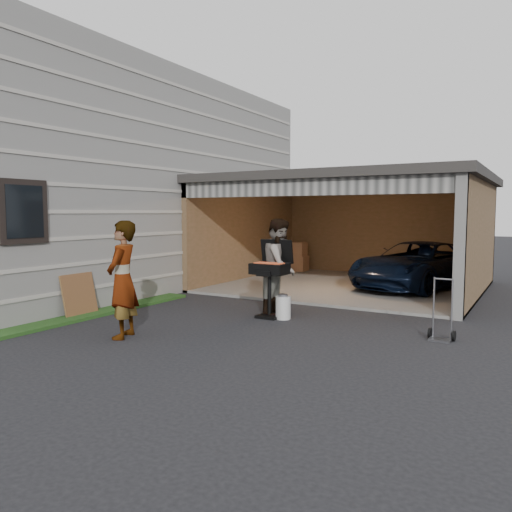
# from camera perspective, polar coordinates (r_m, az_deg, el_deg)

# --- Properties ---
(ground) EXTENTS (80.00, 80.00, 0.00)m
(ground) POSITION_cam_1_polar(r_m,az_deg,el_deg) (8.34, -9.94, -8.85)
(ground) COLOR black
(ground) RESTS_ON ground
(house) EXTENTS (7.00, 11.00, 5.50)m
(house) POSITION_cam_1_polar(r_m,az_deg,el_deg) (15.18, -17.81, 7.64)
(house) COLOR #474744
(house) RESTS_ON ground
(groundcover_strip) EXTENTS (0.50, 8.00, 0.06)m
(groundcover_strip) POSITION_cam_1_polar(r_m,az_deg,el_deg) (9.31, -24.79, -7.59)
(groundcover_strip) COLOR #193814
(groundcover_strip) RESTS_ON ground
(garage) EXTENTS (6.80, 6.30, 2.90)m
(garage) POSITION_cam_1_polar(r_m,az_deg,el_deg) (13.73, 11.15, 4.41)
(garage) COLOR #605E59
(garage) RESTS_ON ground
(minivan) EXTENTS (3.06, 4.62, 1.18)m
(minivan) POSITION_cam_1_polar(r_m,az_deg,el_deg) (13.45, 17.96, -1.21)
(minivan) COLOR black
(minivan) RESTS_ON ground
(woman) EXTENTS (0.66, 0.79, 1.86)m
(woman) POSITION_cam_1_polar(r_m,az_deg,el_deg) (8.15, -15.01, -2.62)
(woman) COLOR #CADBFF
(woman) RESTS_ON ground
(man) EXTENTS (0.77, 0.95, 1.87)m
(man) POSITION_cam_1_polar(r_m,az_deg,el_deg) (9.72, 2.79, -1.22)
(man) COLOR #4B2A1D
(man) RESTS_ON ground
(bbq_grill) EXTENTS (0.66, 0.58, 1.47)m
(bbq_grill) POSITION_cam_1_polar(r_m,az_deg,el_deg) (9.42, 1.68, -1.79)
(bbq_grill) COLOR black
(bbq_grill) RESTS_ON ground
(propane_tank) EXTENTS (0.35, 0.35, 0.43)m
(propane_tank) POSITION_cam_1_polar(r_m,az_deg,el_deg) (9.37, 3.12, -5.92)
(propane_tank) COLOR silver
(propane_tank) RESTS_ON ground
(plywood_panel) EXTENTS (0.21, 0.75, 0.82)m
(plywood_panel) POSITION_cam_1_polar(r_m,az_deg,el_deg) (10.11, -19.55, -4.25)
(plywood_panel) COLOR brown
(plywood_panel) RESTS_ON ground
(hand_truck) EXTENTS (0.41, 0.31, 0.98)m
(hand_truck) POSITION_cam_1_polar(r_m,az_deg,el_deg) (8.36, 20.42, -7.75)
(hand_truck) COLOR slate
(hand_truck) RESTS_ON ground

